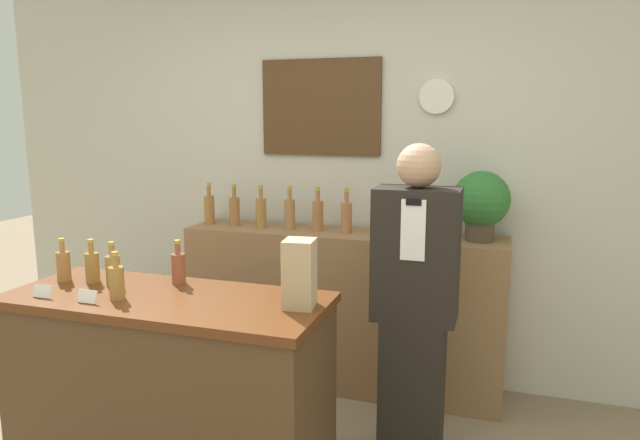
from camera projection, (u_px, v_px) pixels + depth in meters
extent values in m
cube|color=beige|center=(345.00, 174.00, 3.75)|extent=(5.20, 0.06, 2.70)
cube|color=#4E321B|center=(321.00, 107.00, 3.68)|extent=(0.80, 0.02, 0.61)
cylinder|color=white|center=(437.00, 96.00, 3.44)|extent=(0.21, 0.03, 0.21)
cube|color=#8E6642|center=(341.00, 309.00, 3.64)|extent=(2.01, 0.39, 1.01)
cube|color=#4C331E|center=(171.00, 402.00, 2.56)|extent=(1.39, 0.55, 0.91)
cube|color=#572C12|center=(166.00, 300.00, 2.48)|extent=(1.42, 0.58, 0.04)
cylinder|color=#9E6B38|center=(27.00, 427.00, 2.57)|extent=(0.07, 0.07, 0.26)
cube|color=black|center=(412.00, 389.00, 2.86)|extent=(0.31, 0.24, 0.74)
cube|color=black|center=(416.00, 254.00, 2.74)|extent=(0.40, 0.24, 0.65)
cube|color=white|center=(413.00, 230.00, 2.60)|extent=(0.11, 0.01, 0.28)
cube|color=black|center=(414.00, 202.00, 2.58)|extent=(0.07, 0.01, 0.03)
sphere|color=tan|center=(419.00, 166.00, 2.67)|extent=(0.21, 0.21, 0.21)
cylinder|color=#4C3D2D|center=(480.00, 232.00, 3.30)|extent=(0.17, 0.17, 0.10)
sphere|color=#2D6B2D|center=(481.00, 199.00, 3.27)|extent=(0.33, 0.33, 0.33)
cube|color=tan|center=(299.00, 274.00, 2.30)|extent=(0.14, 0.14, 0.28)
cube|color=white|center=(42.00, 291.00, 2.44)|extent=(0.09, 0.02, 0.06)
cube|color=white|center=(87.00, 296.00, 2.37)|extent=(0.09, 0.02, 0.06)
cylinder|color=#9E6D38|center=(64.00, 266.00, 2.69)|extent=(0.06, 0.06, 0.14)
cylinder|color=#9E6D38|center=(62.00, 247.00, 2.67)|extent=(0.02, 0.02, 0.05)
cylinder|color=#B29933|center=(61.00, 240.00, 2.66)|extent=(0.03, 0.03, 0.02)
cylinder|color=olive|center=(92.00, 268.00, 2.66)|extent=(0.06, 0.06, 0.14)
cylinder|color=olive|center=(91.00, 248.00, 2.65)|extent=(0.02, 0.02, 0.05)
cylinder|color=#B29933|center=(90.00, 241.00, 2.64)|extent=(0.03, 0.03, 0.02)
cylinder|color=olive|center=(113.00, 271.00, 2.61)|extent=(0.06, 0.06, 0.14)
cylinder|color=olive|center=(112.00, 251.00, 2.59)|extent=(0.02, 0.02, 0.05)
cylinder|color=#B29933|center=(111.00, 244.00, 2.59)|extent=(0.03, 0.03, 0.02)
cylinder|color=olive|center=(117.00, 283.00, 2.42)|extent=(0.06, 0.06, 0.14)
cylinder|color=olive|center=(115.00, 261.00, 2.40)|extent=(0.02, 0.02, 0.05)
cylinder|color=#B29933|center=(115.00, 254.00, 2.40)|extent=(0.03, 0.03, 0.02)
cylinder|color=brown|center=(178.00, 269.00, 2.65)|extent=(0.06, 0.06, 0.14)
cylinder|color=brown|center=(178.00, 249.00, 2.63)|extent=(0.02, 0.02, 0.05)
cylinder|color=#B29933|center=(177.00, 242.00, 2.62)|extent=(0.03, 0.03, 0.02)
cylinder|color=#9F6937|center=(209.00, 210.00, 3.82)|extent=(0.07, 0.07, 0.19)
cylinder|color=#9F6937|center=(209.00, 191.00, 3.80)|extent=(0.03, 0.03, 0.07)
cylinder|color=#B29933|center=(209.00, 184.00, 3.79)|extent=(0.03, 0.03, 0.02)
cylinder|color=#9E6538|center=(235.00, 212.00, 3.76)|extent=(0.07, 0.07, 0.19)
cylinder|color=#9E6538|center=(234.00, 192.00, 3.73)|extent=(0.03, 0.03, 0.07)
cylinder|color=#B29933|center=(234.00, 186.00, 3.73)|extent=(0.03, 0.03, 0.02)
cylinder|color=#A07138|center=(261.00, 213.00, 3.70)|extent=(0.07, 0.07, 0.19)
cylinder|color=#A07138|center=(261.00, 194.00, 3.67)|extent=(0.03, 0.03, 0.07)
cylinder|color=#B29933|center=(261.00, 187.00, 3.66)|extent=(0.03, 0.03, 0.02)
cylinder|color=#9D6F3F|center=(290.00, 214.00, 3.66)|extent=(0.07, 0.07, 0.19)
cylinder|color=#9D6F3F|center=(290.00, 194.00, 3.63)|extent=(0.03, 0.03, 0.07)
cylinder|color=#B29933|center=(290.00, 187.00, 3.63)|extent=(0.03, 0.03, 0.02)
cylinder|color=#A1653B|center=(318.00, 216.00, 3.59)|extent=(0.07, 0.07, 0.19)
cylinder|color=#A1653B|center=(318.00, 196.00, 3.57)|extent=(0.03, 0.03, 0.07)
cylinder|color=#B29933|center=(318.00, 189.00, 3.56)|extent=(0.03, 0.03, 0.02)
cylinder|color=#A46A3E|center=(346.00, 218.00, 3.51)|extent=(0.07, 0.07, 0.19)
cylinder|color=#A46A3E|center=(346.00, 197.00, 3.49)|extent=(0.03, 0.03, 0.07)
cylinder|color=#B29933|center=(346.00, 190.00, 3.48)|extent=(0.03, 0.03, 0.02)
cylinder|color=#A46330|center=(378.00, 219.00, 3.49)|extent=(0.07, 0.07, 0.19)
cylinder|color=#A46330|center=(378.00, 198.00, 3.46)|extent=(0.03, 0.03, 0.07)
cylinder|color=#B29933|center=(378.00, 191.00, 3.46)|extent=(0.03, 0.03, 0.02)
cylinder|color=#A16C3D|center=(409.00, 221.00, 3.42)|extent=(0.07, 0.07, 0.19)
cylinder|color=#A16C3D|center=(410.00, 200.00, 3.40)|extent=(0.03, 0.03, 0.07)
cylinder|color=#B29933|center=(410.00, 192.00, 3.39)|extent=(0.03, 0.03, 0.02)
cylinder|color=#9E6A33|center=(441.00, 223.00, 3.34)|extent=(0.07, 0.07, 0.19)
cylinder|color=#9E6A33|center=(442.00, 202.00, 3.31)|extent=(0.03, 0.03, 0.07)
cylinder|color=#B29933|center=(442.00, 194.00, 3.31)|extent=(0.03, 0.03, 0.02)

